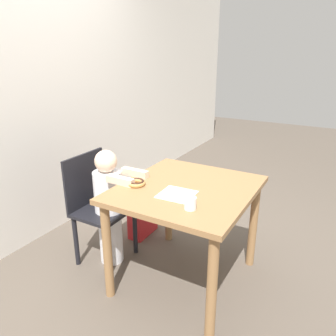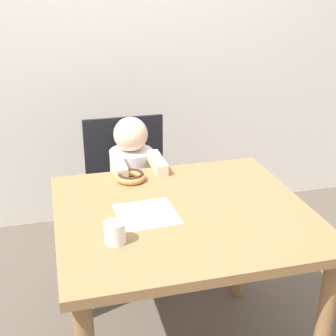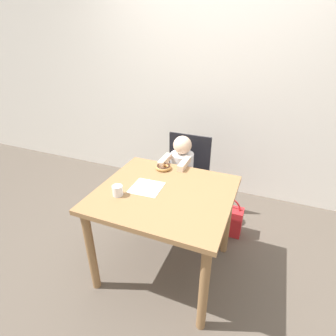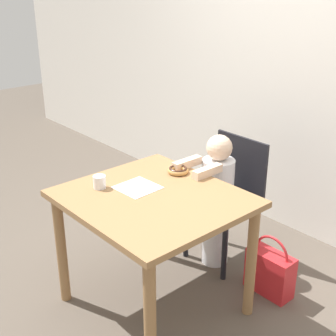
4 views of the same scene
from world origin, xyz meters
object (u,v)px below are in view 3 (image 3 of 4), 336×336
chair (185,177)px  cup (118,191)px  donut (163,167)px  child_figure (181,181)px  handbag (226,219)px

chair → cup: 0.95m
chair → donut: (-0.06, -0.41, 0.30)m
donut → cup: size_ratio=1.72×
chair → child_figure: size_ratio=0.93×
donut → handbag: (0.51, 0.31, -0.60)m
donut → cup: 0.49m
chair → donut: chair is taller
chair → child_figure: child_figure is taller
child_figure → donut: (-0.06, -0.29, 0.28)m
child_figure → handbag: 0.56m
chair → cup: bearing=-102.4°
child_figure → handbag: bearing=1.5°
cup → donut: bearing=73.8°
donut → cup: cup is taller
child_figure → handbag: child_figure is taller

